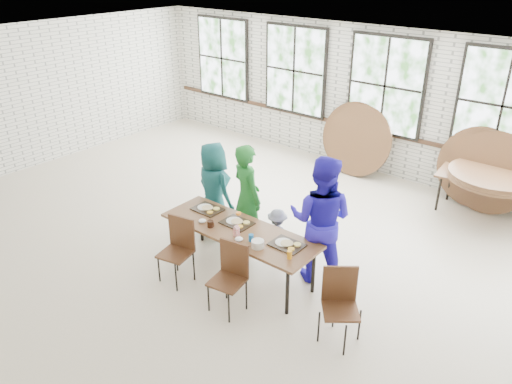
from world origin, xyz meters
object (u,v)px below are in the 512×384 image
at_px(storage_table, 492,182).
at_px(dining_table, 239,232).
at_px(chair_near_right, 231,271).
at_px(chair_near_left, 179,244).

bearing_deg(storage_table, dining_table, -124.43).
bearing_deg(chair_near_right, storage_table, 58.69).
bearing_deg(dining_table, chair_near_left, -133.64).
distance_m(dining_table, chair_near_left, 0.87).
bearing_deg(chair_near_left, chair_near_right, -13.83).
height_order(chair_near_right, storage_table, chair_near_right).
relative_size(dining_table, storage_table, 1.29).
bearing_deg(chair_near_left, dining_table, 34.04).
xyz_separation_m(chair_near_right, storage_table, (1.83, 4.69, 0.13)).
relative_size(dining_table, chair_near_left, 2.53).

